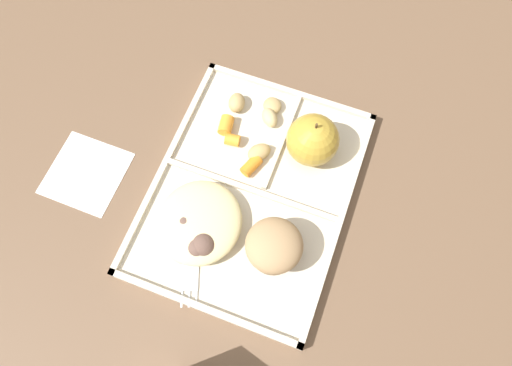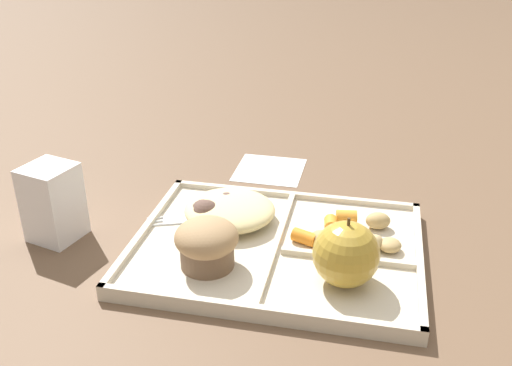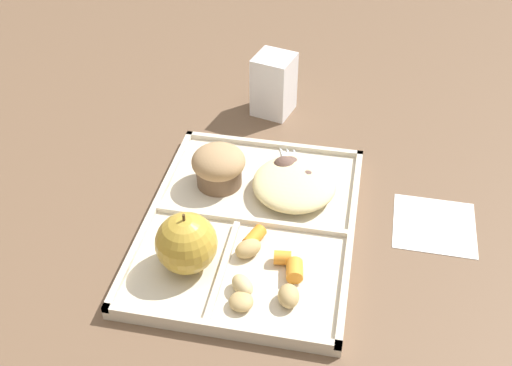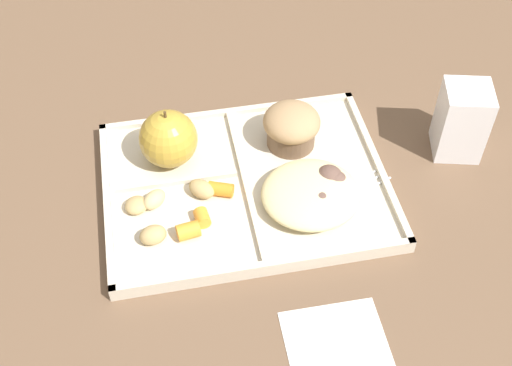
# 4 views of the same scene
# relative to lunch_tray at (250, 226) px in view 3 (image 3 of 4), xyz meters

# --- Properties ---
(ground) EXTENTS (6.00, 6.00, 0.00)m
(ground) POSITION_rel_lunch_tray_xyz_m (0.00, -0.00, -0.01)
(ground) COLOR brown
(lunch_tray) EXTENTS (0.37, 0.28, 0.02)m
(lunch_tray) POSITION_rel_lunch_tray_xyz_m (0.00, 0.00, 0.00)
(lunch_tray) COLOR beige
(lunch_tray) RESTS_ON ground
(green_apple) EXTENTS (0.08, 0.08, 0.09)m
(green_apple) POSITION_rel_lunch_tray_xyz_m (-0.09, 0.06, 0.04)
(green_apple) COLOR #B79333
(green_apple) RESTS_ON lunch_tray
(bran_muffin) EXTENTS (0.08, 0.08, 0.06)m
(bran_muffin) POSITION_rel_lunch_tray_xyz_m (0.08, 0.06, 0.04)
(bran_muffin) COLOR brown
(bran_muffin) RESTS_ON lunch_tray
(carrot_slice_diagonal) EXTENTS (0.03, 0.03, 0.02)m
(carrot_slice_diagonal) POSITION_rel_lunch_tray_xyz_m (-0.08, -0.07, 0.02)
(carrot_slice_diagonal) COLOR orange
(carrot_slice_diagonal) RESTS_ON lunch_tray
(carrot_slice_edge) EXTENTS (0.04, 0.03, 0.02)m
(carrot_slice_edge) POSITION_rel_lunch_tray_xyz_m (-0.03, -0.01, 0.01)
(carrot_slice_edge) COLOR orange
(carrot_slice_edge) RESTS_ON lunch_tray
(carrot_slice_center) EXTENTS (0.02, 0.02, 0.02)m
(carrot_slice_center) POSITION_rel_lunch_tray_xyz_m (-0.06, -0.06, 0.01)
(carrot_slice_center) COLOR orange
(carrot_slice_center) RESTS_ON lunch_tray
(potato_chunk_golden) EXTENTS (0.04, 0.04, 0.02)m
(potato_chunk_golden) POSITION_rel_lunch_tray_xyz_m (-0.14, -0.02, 0.01)
(potato_chunk_golden) COLOR tan
(potato_chunk_golden) RESTS_ON lunch_tray
(potato_chunk_large) EXTENTS (0.04, 0.04, 0.02)m
(potato_chunk_large) POSITION_rel_lunch_tray_xyz_m (-0.06, -0.01, 0.02)
(potato_chunk_large) COLOR tan
(potato_chunk_large) RESTS_ON lunch_tray
(potato_chunk_wedge) EXTENTS (0.04, 0.04, 0.02)m
(potato_chunk_wedge) POSITION_rel_lunch_tray_xyz_m (-0.12, -0.02, 0.02)
(potato_chunk_wedge) COLOR tan
(potato_chunk_wedge) RESTS_ON lunch_tray
(potato_chunk_browned) EXTENTS (0.04, 0.03, 0.02)m
(potato_chunk_browned) POSITION_rel_lunch_tray_xyz_m (-0.13, -0.07, 0.02)
(potato_chunk_browned) COLOR tan
(potato_chunk_browned) RESTS_ON lunch_tray
(egg_noodle_pile) EXTENTS (0.13, 0.12, 0.03)m
(egg_noodle_pile) POSITION_rel_lunch_tray_xyz_m (0.08, -0.05, 0.02)
(egg_noodle_pile) COLOR beige
(egg_noodle_pile) RESTS_ON lunch_tray
(meatball_center) EXTENTS (0.04, 0.04, 0.04)m
(meatball_center) POSITION_rel_lunch_tray_xyz_m (0.11, -0.03, 0.02)
(meatball_center) COLOR brown
(meatball_center) RESTS_ON lunch_tray
(meatball_back) EXTENTS (0.03, 0.03, 0.03)m
(meatball_back) POSITION_rel_lunch_tray_xyz_m (0.09, -0.07, 0.02)
(meatball_back) COLOR brown
(meatball_back) RESTS_ON lunch_tray
(meatball_side) EXTENTS (0.03, 0.03, 0.03)m
(meatball_side) POSITION_rel_lunch_tray_xyz_m (0.11, -0.04, 0.02)
(meatball_side) COLOR brown
(meatball_side) RESTS_ON lunch_tray
(meatball_front) EXTENTS (0.03, 0.03, 0.03)m
(meatball_front) POSITION_rel_lunch_tray_xyz_m (0.08, -0.05, 0.02)
(meatball_front) COLOR brown
(meatball_front) RESTS_ON lunch_tray
(plastic_fork) EXTENTS (0.15, 0.07, 0.00)m
(plastic_fork) POSITION_rel_lunch_tray_xyz_m (0.13, -0.04, 0.01)
(plastic_fork) COLOR white
(plastic_fork) RESTS_ON lunch_tray
(milk_carton) EXTENTS (0.08, 0.08, 0.11)m
(milk_carton) POSITION_rel_lunch_tray_xyz_m (0.30, 0.02, 0.05)
(milk_carton) COLOR white
(milk_carton) RESTS_ON ground
(paper_napkin) EXTENTS (0.11, 0.11, 0.00)m
(paper_napkin) POSITION_rel_lunch_tray_xyz_m (0.06, -0.25, -0.01)
(paper_napkin) COLOR white
(paper_napkin) RESTS_ON ground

